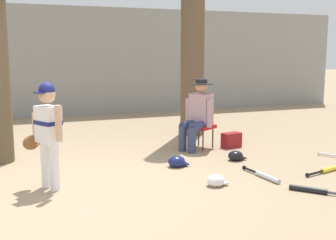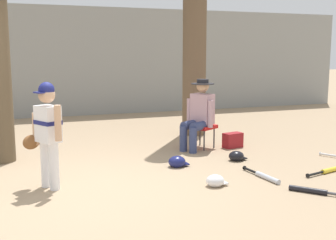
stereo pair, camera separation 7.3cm
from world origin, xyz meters
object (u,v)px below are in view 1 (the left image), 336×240
object	(u,v)px
young_ballplayer	(47,129)
batting_helmet_black	(236,156)
bat_aluminum_silver	(265,176)
bat_yellow_trainer	(330,169)
folding_stool	(201,127)
seated_spectator	(198,112)
tree_behind_spectator	(193,18)
batting_helmet_white	(216,181)
handbag_beside_stool	(231,140)
bat_black_composite	(313,190)
batting_helmet_navy	(177,162)

from	to	relation	value
young_ballplayer	batting_helmet_black	world-z (taller)	young_ballplayer
bat_aluminum_silver	bat_yellow_trainer	distance (m)	1.03
folding_stool	seated_spectator	world-z (taller)	seated_spectator
bat_aluminum_silver	batting_helmet_black	bearing A→B (deg)	83.06
young_ballplayer	batting_helmet_black	bearing A→B (deg)	8.20
tree_behind_spectator	batting_helmet_white	xyz separation A→B (m)	(-1.11, -3.27, -2.25)
seated_spectator	handbag_beside_stool	world-z (taller)	seated_spectator
tree_behind_spectator	bat_black_composite	world-z (taller)	tree_behind_spectator
bat_aluminum_silver	batting_helmet_white	xyz separation A→B (m)	(-0.75, -0.06, 0.03)
young_ballplayer	batting_helmet_white	bearing A→B (deg)	-17.88
seated_spectator	bat_aluminum_silver	distance (m)	2.01
young_ballplayer	bat_yellow_trainer	xyz separation A→B (m)	(3.74, -0.61, -0.71)
folding_stool	batting_helmet_navy	bearing A→B (deg)	-130.30
folding_stool	bat_yellow_trainer	world-z (taller)	folding_stool
bat_black_composite	batting_helmet_black	distance (m)	1.69
handbag_beside_stool	bat_black_composite	xyz separation A→B (m)	(-0.30, -2.52, -0.10)
seated_spectator	bat_yellow_trainer	xyz separation A→B (m)	(1.14, -1.95, -0.61)
seated_spectator	bat_black_composite	world-z (taller)	seated_spectator
seated_spectator	young_ballplayer	bearing A→B (deg)	-152.75
seated_spectator	handbag_beside_stool	bearing A→B (deg)	-9.07
batting_helmet_navy	batting_helmet_white	size ratio (longest dim) A/B	1.10
handbag_beside_stool	batting_helmet_black	xyz separation A→B (m)	(-0.39, -0.84, -0.06)
bat_black_composite	batting_helmet_white	bearing A→B (deg)	146.06
handbag_beside_stool	bat_aluminum_silver	xyz separation A→B (m)	(-0.51, -1.81, -0.10)
batting_helmet_navy	young_ballplayer	bearing A→B (deg)	-168.19
folding_stool	bat_yellow_trainer	distance (m)	2.29
tree_behind_spectator	batting_helmet_navy	world-z (taller)	tree_behind_spectator
tree_behind_spectator	bat_aluminum_silver	size ratio (longest dim) A/B	6.92
batting_helmet_black	folding_stool	bearing A→B (deg)	97.97
bat_aluminum_silver	batting_helmet_black	xyz separation A→B (m)	(0.12, 0.98, 0.04)
young_ballplayer	folding_stool	distance (m)	3.05
tree_behind_spectator	batting_helmet_black	xyz separation A→B (m)	(-0.24, -2.23, -2.25)
young_ballplayer	bat_aluminum_silver	xyz separation A→B (m)	(2.70, -0.57, -0.71)
bat_aluminum_silver	batting_helmet_navy	size ratio (longest dim) A/B	2.52
young_ballplayer	seated_spectator	xyz separation A→B (m)	(2.60, 1.34, -0.10)
tree_behind_spectator	young_ballplayer	xyz separation A→B (m)	(-3.07, -2.64, -1.57)
handbag_beside_stool	batting_helmet_black	size ratio (longest dim) A/B	1.20
young_ballplayer	seated_spectator	distance (m)	2.93
young_ballplayer	bat_black_composite	world-z (taller)	young_ballplayer
tree_behind_spectator	batting_helmet_navy	distance (m)	3.41
bat_black_composite	folding_stool	bearing A→B (deg)	94.90
bat_black_composite	batting_helmet_black	bearing A→B (deg)	93.10
seated_spectator	handbag_beside_stool	distance (m)	0.80
handbag_beside_stool	batting_helmet_navy	size ratio (longest dim) A/B	1.13
folding_stool	batting_helmet_navy	xyz separation A→B (m)	(-0.85, -1.01, -0.29)
young_ballplayer	folding_stool	xyz separation A→B (m)	(2.68, 1.39, -0.38)
bat_aluminum_silver	bat_black_composite	bearing A→B (deg)	-73.35
bat_black_composite	batting_helmet_white	xyz separation A→B (m)	(-0.96, 0.65, 0.03)
handbag_beside_stool	bat_yellow_trainer	distance (m)	1.93
young_ballplayer	handbag_beside_stool	bearing A→B (deg)	21.15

